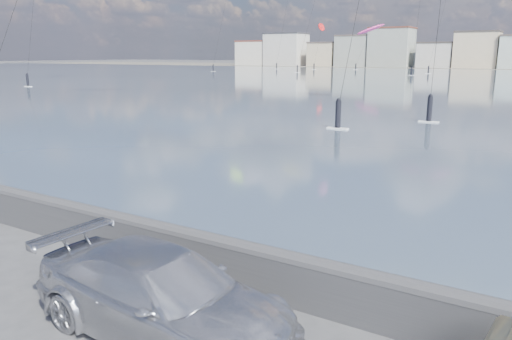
% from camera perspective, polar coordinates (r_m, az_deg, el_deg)
% --- Properties ---
extents(ground, '(700.00, 700.00, 0.00)m').
position_cam_1_polar(ground, '(9.59, -18.78, -16.93)').
color(ground, '#333335').
rests_on(ground, ground).
extents(seawall, '(400.00, 0.36, 1.08)m').
position_cam_1_polar(seawall, '(11.03, -8.09, -8.90)').
color(seawall, '#28282B').
rests_on(seawall, ground).
extents(car_silver, '(5.16, 2.30, 1.47)m').
position_cam_1_polar(car_silver, '(8.78, -10.63, -13.89)').
color(car_silver, silver).
rests_on(car_silver, ground).
extents(kitesurfer_4, '(5.50, 11.42, 15.39)m').
position_cam_1_polar(kitesurfer_4, '(168.84, 7.48, 15.82)').
color(kitesurfer_4, red).
rests_on(kitesurfer_4, ground).
extents(kitesurfer_14, '(8.65, 10.03, 14.71)m').
position_cam_1_polar(kitesurfer_14, '(166.78, 12.96, 15.35)').
color(kitesurfer_14, '#E5338C').
rests_on(kitesurfer_14, ground).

